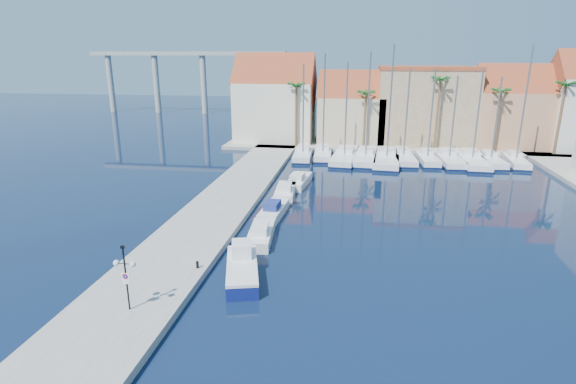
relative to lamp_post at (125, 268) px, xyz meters
name	(u,v)px	position (x,y,z in m)	size (l,w,h in m)	color
ground	(298,291)	(8.50, 4.26, -2.93)	(260.00, 260.00, 0.00)	black
quay_west	(220,207)	(-0.50, 17.76, -2.68)	(6.00, 77.00, 0.50)	gray
shore_north	(402,143)	(18.50, 52.26, -2.68)	(54.00, 16.00, 0.50)	gray
lamp_post	(125,268)	(0.00, 0.00, 0.00)	(1.26, 0.36, 3.70)	black
bollard	(197,265)	(1.90, 5.26, -2.21)	(0.18, 0.18, 0.45)	black
fishing_boat	(242,268)	(4.78, 5.43, -2.27)	(3.28, 5.97, 1.99)	navy
motorboat_west_0	(261,234)	(4.68, 11.47, -2.42)	(2.18, 5.49, 1.40)	white
motorboat_west_1	(274,210)	(4.61, 17.07, -2.42)	(2.02, 5.40, 1.40)	white
motorboat_west_2	(285,191)	(4.71, 22.84, -2.42)	(2.21, 5.83, 1.40)	white
motorboat_west_3	(299,181)	(5.48, 27.02, -2.42)	(2.40, 5.97, 1.40)	white
sailboat_0	(303,154)	(4.31, 40.42, -2.33)	(2.77, 8.90, 12.53)	white
sailboat_1	(323,153)	(6.97, 41.20, -2.30)	(2.73, 8.66, 13.83)	white
sailboat_2	(345,156)	(10.04, 40.06, -2.36)	(3.80, 11.26, 12.76)	white
sailboat_3	(366,157)	(12.79, 40.06, -2.34)	(3.40, 10.72, 14.03)	white
sailboat_4	(387,158)	(15.55, 39.74, -2.35)	(4.07, 12.20, 14.93)	white
sailboat_5	(403,157)	(17.70, 40.80, -2.35)	(3.05, 9.77, 12.01)	white
sailboat_6	(427,158)	(20.73, 40.40, -2.32)	(2.61, 8.46, 12.07)	white
sailboat_7	(448,158)	(23.49, 40.67, -2.36)	(3.13, 10.08, 11.13)	white
sailboat_8	(471,159)	(26.36, 40.51, -2.37)	(3.13, 11.12, 12.08)	white
sailboat_9	(490,160)	(28.67, 40.64, -2.34)	(2.53, 8.54, 11.08)	white
sailboat_10	(515,160)	(31.76, 40.67, -2.26)	(2.73, 8.21, 14.75)	white
building_0	(276,102)	(-1.50, 51.26, 3.59)	(12.30, 9.00, 13.50)	beige
building_1	(352,111)	(10.50, 51.26, 2.36)	(10.30, 8.00, 11.00)	#C6B38B
building_2	(425,105)	(21.50, 52.26, 3.33)	(14.20, 10.20, 11.50)	#9B7E5F
building_3	(510,110)	(33.50, 51.26, 2.93)	(10.30, 8.00, 12.00)	tan
palm_0	(296,88)	(2.50, 46.26, 6.15)	(2.60, 2.60, 10.15)	brown
palm_1	(366,95)	(12.50, 46.26, 5.20)	(2.60, 2.60, 9.15)	brown
palm_2	(440,82)	(22.50, 46.26, 7.08)	(2.60, 2.60, 11.15)	brown
palm_3	(501,93)	(30.50, 46.26, 5.68)	(2.60, 2.60, 9.65)	brown
palm_4	(565,87)	(38.50, 46.26, 6.62)	(2.60, 2.60, 10.65)	brown
viaduct	(183,70)	(-30.57, 86.26, 7.32)	(48.00, 2.20, 14.45)	#9E9E99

